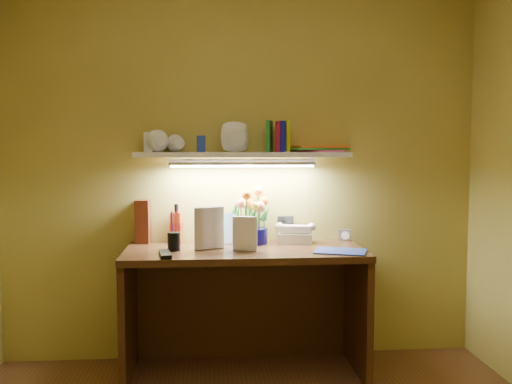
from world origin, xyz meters
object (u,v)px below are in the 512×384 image
(telephone, at_px, (295,233))
(whisky_bottle, at_px, (176,223))
(desk, at_px, (245,311))
(desk_clock, at_px, (345,235))
(flower_bouquet, at_px, (252,217))

(telephone, relative_size, whisky_bottle, 0.86)
(desk, bearing_deg, desk_clock, 19.81)
(telephone, distance_m, desk_clock, 0.33)
(desk_clock, relative_size, whisky_bottle, 0.30)
(desk_clock, xyz_separation_m, whisky_bottle, (-1.06, 0.02, 0.09))
(telephone, bearing_deg, desk, -139.75)
(desk, relative_size, flower_bouquet, 4.18)
(flower_bouquet, bearing_deg, telephone, -0.38)
(desk_clock, bearing_deg, whisky_bottle, -162.86)
(flower_bouquet, relative_size, desk_clock, 4.63)
(desk, height_order, desk_clock, desk_clock)
(flower_bouquet, xyz_separation_m, whisky_bottle, (-0.47, 0.07, -0.05))
(desk, height_order, flower_bouquet, flower_bouquet)
(desk, height_order, telephone, telephone)
(desk, relative_size, desk_clock, 19.33)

